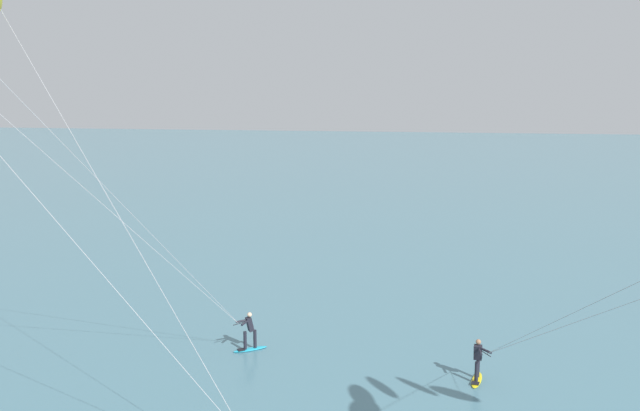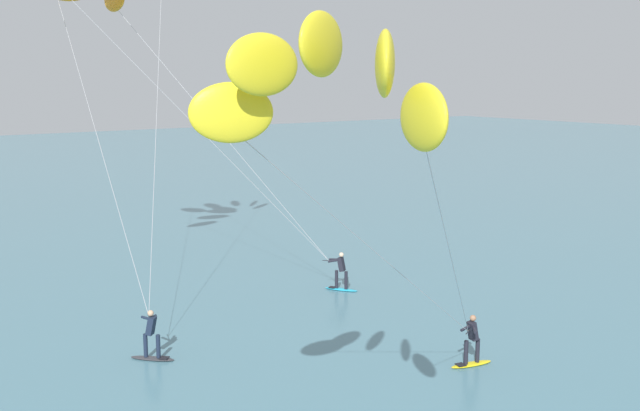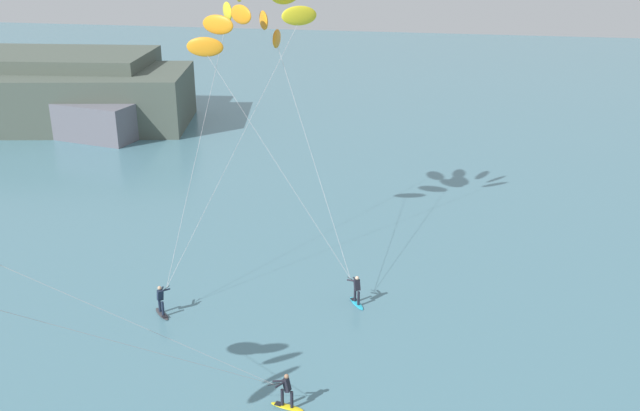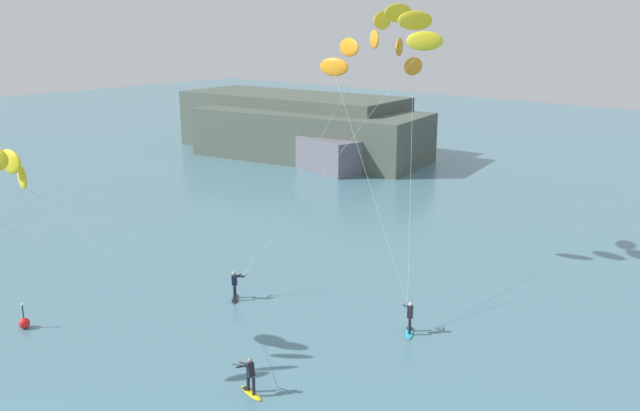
% 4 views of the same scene
% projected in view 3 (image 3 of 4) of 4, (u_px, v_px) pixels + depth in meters
% --- Properties ---
extents(kitesurfer_mid_water, '(7.06, 13.27, 16.30)m').
position_uv_depth(kitesurfer_mid_water, '(259.00, 9.00, 41.52)').
color(kitesurfer_mid_water, '#333338').
rests_on(kitesurfer_mid_water, ground).
extents(kitesurfer_far_out, '(11.14, 10.76, 14.76)m').
position_uv_depth(kitesurfer_far_out, '(245.00, 37.00, 41.43)').
color(kitesurfer_far_out, '#23ADD1').
rests_on(kitesurfer_far_out, ground).
extents(distant_headland, '(33.61, 21.24, 6.73)m').
position_uv_depth(distant_headland, '(33.00, 93.00, 73.96)').
color(distant_headland, '#4C564C').
rests_on(distant_headland, ground).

